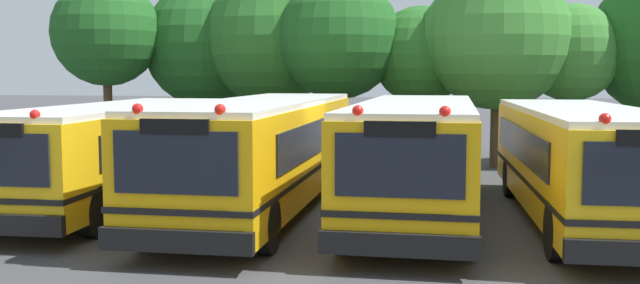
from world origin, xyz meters
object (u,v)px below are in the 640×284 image
school_bus_0 (116,149)px  tree_5 (490,38)px  tree_6 (571,53)px  tree_0 (107,32)px  school_bus_2 (416,153)px  tree_2 (272,36)px  tree_4 (423,53)px  school_bus_3 (581,159)px  tree_3 (342,38)px  school_bus_1 (263,149)px  tree_1 (205,43)px

school_bus_0 → tree_5: bearing=-138.1°
tree_6 → tree_0: bearing=-178.1°
school_bus_2 → tree_0: size_ratio=1.53×
tree_2 → tree_4: 5.70m
tree_6 → school_bus_3: bearing=-97.9°
tree_2 → tree_6: 10.58m
tree_3 → tree_4: size_ratio=1.19×
school_bus_2 → tree_5: bearing=-102.3°
school_bus_1 → school_bus_2: size_ratio=1.09×
school_bus_0 → tree_2: 10.77m
tree_0 → tree_6: size_ratio=1.21×
school_bus_1 → tree_5: tree_5 is taller
tree_3 → school_bus_3: bearing=-55.0°
tree_3 → school_bus_2: bearing=-72.1°
school_bus_0 → tree_6: (11.93, 9.16, 2.50)m
school_bus_3 → school_bus_1: bearing=-3.3°
tree_2 → tree_4: bearing=-8.1°
school_bus_1 → tree_0: tree_0 is taller
school_bus_0 → tree_0: bearing=-64.1°
school_bus_1 → tree_5: size_ratio=1.64×
school_bus_1 → tree_2: (-2.24, 10.29, 3.14)m
tree_1 → tree_2: bearing=-10.5°
tree_1 → tree_4: bearing=-8.9°
tree_2 → tree_6: (10.50, -1.02, -0.72)m
tree_1 → school_bus_3: bearing=-42.5°
tree_6 → tree_4: bearing=177.4°
school_bus_0 → tree_1: (-1.39, 10.69, 2.98)m
school_bus_1 → school_bus_3: (6.95, -0.21, -0.06)m
tree_1 → tree_6: 13.41m
school_bus_3 → tree_6: bearing=-99.4°
school_bus_1 → tree_2: tree_2 is taller
school_bus_3 → tree_1: (-12.00, 11.02, 2.96)m
school_bus_3 → tree_6: tree_6 is taller
tree_0 → tree_6: (16.32, 0.53, -0.83)m
school_bus_1 → tree_2: bearing=-77.4°
tree_2 → tree_5: (7.83, -1.54, -0.22)m
school_bus_3 → tree_1: size_ratio=1.48×
tree_2 → school_bus_2: bearing=-61.2°
school_bus_0 → school_bus_3: size_ratio=1.01×
tree_2 → school_bus_0: bearing=-98.0°
tree_0 → tree_6: 16.35m
tree_0 → tree_5: bearing=0.0°
tree_5 → tree_2: bearing=168.8°
tree_4 → tree_5: 2.40m
school_bus_0 → tree_4: size_ratio=1.81×
school_bus_2 → tree_1: tree_1 is taller
school_bus_2 → tree_3: size_ratio=1.55×
tree_1 → tree_6: size_ratio=1.22×
school_bus_0 → tree_1: bearing=-83.7°
school_bus_2 → school_bus_1: bearing=-1.7°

